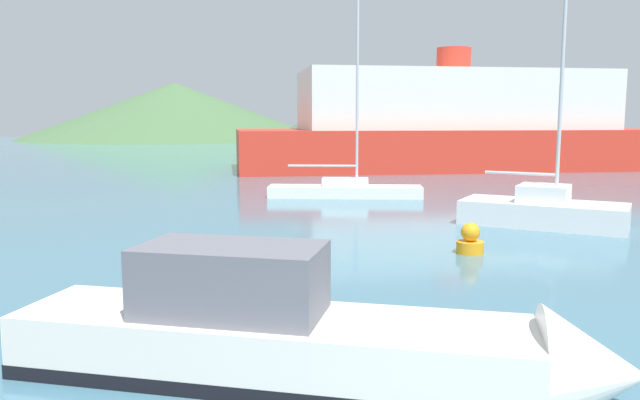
% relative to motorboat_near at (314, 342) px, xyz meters
% --- Properties ---
extents(motorboat_near, '(8.39, 3.73, 2.18)m').
position_rel_motorboat_near_xyz_m(motorboat_near, '(0.00, 0.00, 0.00)').
color(motorboat_near, white).
rests_on(motorboat_near, ground_plane).
extents(sailboat_inner, '(6.95, 2.17, 9.10)m').
position_rel_motorboat_near_xyz_m(sailboat_inner, '(2.12, 19.65, -0.14)').
color(sailboat_inner, white).
rests_on(sailboat_inner, ground_plane).
extents(sailboat_middle, '(5.50, 4.50, 8.57)m').
position_rel_motorboat_near_xyz_m(sailboat_middle, '(7.94, 11.83, -0.01)').
color(sailboat_middle, white).
rests_on(sailboat_middle, ground_plane).
extents(ferry_distant, '(30.77, 12.48, 8.34)m').
position_rel_motorboat_near_xyz_m(ferry_distant, '(11.02, 35.64, 2.43)').
color(ferry_distant, red).
rests_on(ferry_distant, ground_plane).
extents(buoy_marker, '(0.71, 0.71, 0.81)m').
position_rel_motorboat_near_xyz_m(buoy_marker, '(4.36, 7.78, -0.21)').
color(buoy_marker, orange).
rests_on(buoy_marker, ground_plane).
extents(hill_west, '(51.81, 51.81, 9.66)m').
position_rel_motorboat_near_xyz_m(hill_west, '(-20.42, 102.61, 4.29)').
color(hill_west, '#476B42').
rests_on(hill_west, ground_plane).
extents(hill_central, '(42.19, 42.19, 12.24)m').
position_rel_motorboat_near_xyz_m(hill_central, '(17.19, 94.81, 5.58)').
color(hill_central, '#4C6647').
rests_on(hill_central, ground_plane).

